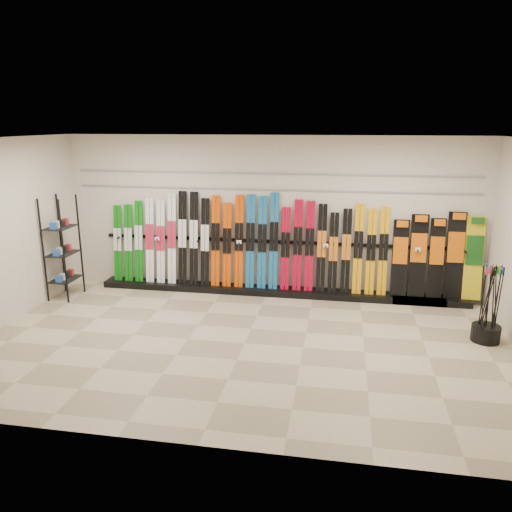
# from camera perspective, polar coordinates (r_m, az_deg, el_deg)

# --- Properties ---
(floor) EXTENTS (8.00, 8.00, 0.00)m
(floor) POSITION_cam_1_polar(r_m,az_deg,el_deg) (7.64, -1.32, -9.93)
(floor) COLOR gray
(floor) RESTS_ON ground
(back_wall) EXTENTS (8.00, 0.00, 8.00)m
(back_wall) POSITION_cam_1_polar(r_m,az_deg,el_deg) (9.55, 1.52, 4.64)
(back_wall) COLOR beige
(back_wall) RESTS_ON floor
(ceiling) EXTENTS (8.00, 8.00, 0.00)m
(ceiling) POSITION_cam_1_polar(r_m,az_deg,el_deg) (6.93, -1.48, 13.16)
(ceiling) COLOR silver
(ceiling) RESTS_ON back_wall
(ski_rack_base) EXTENTS (8.00, 0.40, 0.12)m
(ski_rack_base) POSITION_cam_1_polar(r_m,az_deg,el_deg) (9.68, 2.60, -4.06)
(ski_rack_base) COLOR black
(ski_rack_base) RESTS_ON floor
(skis) EXTENTS (5.36, 0.24, 1.84)m
(skis) POSITION_cam_1_polar(r_m,az_deg,el_deg) (9.58, -1.34, 1.36)
(skis) COLOR #0B6D0D
(skis) RESTS_ON ski_rack_base
(snowboards) EXTENTS (1.59, 0.24, 1.57)m
(snowboards) POSITION_cam_1_polar(r_m,az_deg,el_deg) (9.61, 20.09, -0.12)
(snowboards) COLOR black
(snowboards) RESTS_ON ski_rack_base
(accessory_rack) EXTENTS (0.40, 0.60, 1.92)m
(accessory_rack) POSITION_cam_1_polar(r_m,az_deg,el_deg) (9.97, -21.27, 0.89)
(accessory_rack) COLOR black
(accessory_rack) RESTS_ON floor
(pole_bin) EXTENTS (0.42, 0.42, 0.25)m
(pole_bin) POSITION_cam_1_polar(r_m,az_deg,el_deg) (8.43, 24.76, -8.02)
(pole_bin) COLOR black
(pole_bin) RESTS_ON floor
(ski_poles) EXTENTS (0.31, 0.31, 1.18)m
(ski_poles) POSITION_cam_1_polar(r_m,az_deg,el_deg) (8.24, 25.14, -4.97)
(ski_poles) COLOR black
(ski_poles) RESTS_ON pole_bin
(slatwall_rail_0) EXTENTS (7.60, 0.02, 0.03)m
(slatwall_rail_0) POSITION_cam_1_polar(r_m,az_deg,el_deg) (9.45, 1.53, 7.60)
(slatwall_rail_0) COLOR gray
(slatwall_rail_0) RESTS_ON back_wall
(slatwall_rail_1) EXTENTS (7.60, 0.02, 0.03)m
(slatwall_rail_1) POSITION_cam_1_polar(r_m,az_deg,el_deg) (9.42, 1.54, 9.41)
(slatwall_rail_1) COLOR gray
(slatwall_rail_1) RESTS_ON back_wall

